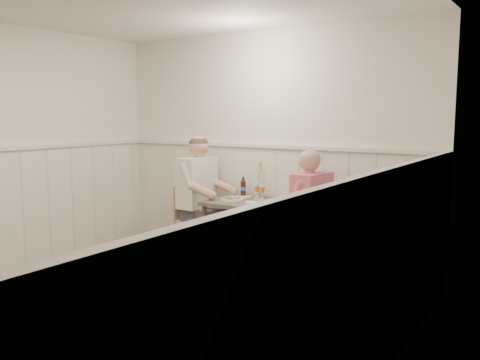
{
  "coord_description": "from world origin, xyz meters",
  "views": [
    {
      "loc": [
        2.96,
        -2.69,
        1.68
      ],
      "look_at": [
        0.06,
        1.64,
        1.0
      ],
      "focal_mm": 38.0,
      "sensor_mm": 36.0,
      "label": 1
    }
  ],
  "objects_px": {
    "diner_cream": "(200,207)",
    "beer_bottle": "(243,187)",
    "man_in_pink": "(308,226)",
    "chair_left": "(195,219)",
    "chair_right": "(316,230)",
    "dining_table": "(250,211)",
    "grass_vase": "(258,180)"
  },
  "relations": [
    {
      "from": "chair_left",
      "to": "diner_cream",
      "type": "height_order",
      "value": "diner_cream"
    },
    {
      "from": "dining_table",
      "to": "chair_left",
      "type": "bearing_deg",
      "value": 179.77
    },
    {
      "from": "dining_table",
      "to": "grass_vase",
      "type": "relative_size",
      "value": 2.14
    },
    {
      "from": "beer_bottle",
      "to": "grass_vase",
      "type": "height_order",
      "value": "grass_vase"
    },
    {
      "from": "chair_right",
      "to": "beer_bottle",
      "type": "xyz_separation_m",
      "value": [
        -1.05,
        0.28,
        0.31
      ]
    },
    {
      "from": "chair_right",
      "to": "man_in_pink",
      "type": "relative_size",
      "value": 0.73
    },
    {
      "from": "man_in_pink",
      "to": "grass_vase",
      "type": "bearing_deg",
      "value": 155.99
    },
    {
      "from": "man_in_pink",
      "to": "beer_bottle",
      "type": "xyz_separation_m",
      "value": [
        -0.97,
        0.3,
        0.28
      ]
    },
    {
      "from": "dining_table",
      "to": "man_in_pink",
      "type": "relative_size",
      "value": 0.65
    },
    {
      "from": "chair_left",
      "to": "man_in_pink",
      "type": "bearing_deg",
      "value": -1.93
    },
    {
      "from": "dining_table",
      "to": "diner_cream",
      "type": "bearing_deg",
      "value": 178.32
    },
    {
      "from": "chair_right",
      "to": "chair_left",
      "type": "relative_size",
      "value": 1.17
    },
    {
      "from": "dining_table",
      "to": "chair_left",
      "type": "height_order",
      "value": "chair_left"
    },
    {
      "from": "chair_left",
      "to": "beer_bottle",
      "type": "height_order",
      "value": "beer_bottle"
    },
    {
      "from": "beer_bottle",
      "to": "dining_table",
      "type": "bearing_deg",
      "value": -44.49
    },
    {
      "from": "chair_right",
      "to": "man_in_pink",
      "type": "distance_m",
      "value": 0.09
    },
    {
      "from": "man_in_pink",
      "to": "grass_vase",
      "type": "height_order",
      "value": "man_in_pink"
    },
    {
      "from": "diner_cream",
      "to": "beer_bottle",
      "type": "xyz_separation_m",
      "value": [
        0.44,
        0.24,
        0.24
      ]
    },
    {
      "from": "chair_left",
      "to": "beer_bottle",
      "type": "distance_m",
      "value": 0.69
    },
    {
      "from": "beer_bottle",
      "to": "grass_vase",
      "type": "xyz_separation_m",
      "value": [
        0.17,
        0.05,
        0.09
      ]
    },
    {
      "from": "diner_cream",
      "to": "grass_vase",
      "type": "height_order",
      "value": "diner_cream"
    },
    {
      "from": "dining_table",
      "to": "beer_bottle",
      "type": "height_order",
      "value": "beer_bottle"
    },
    {
      "from": "chair_right",
      "to": "man_in_pink",
      "type": "xyz_separation_m",
      "value": [
        -0.08,
        -0.02,
        0.03
      ]
    },
    {
      "from": "beer_bottle",
      "to": "chair_right",
      "type": "bearing_deg",
      "value": -15.05
    },
    {
      "from": "dining_table",
      "to": "man_in_pink",
      "type": "bearing_deg",
      "value": -3.78
    },
    {
      "from": "chair_right",
      "to": "beer_bottle",
      "type": "height_order",
      "value": "chair_right"
    },
    {
      "from": "dining_table",
      "to": "diner_cream",
      "type": "height_order",
      "value": "diner_cream"
    },
    {
      "from": "chair_right",
      "to": "man_in_pink",
      "type": "bearing_deg",
      "value": -165.27
    },
    {
      "from": "chair_right",
      "to": "beer_bottle",
      "type": "distance_m",
      "value": 1.13
    },
    {
      "from": "chair_left",
      "to": "beer_bottle",
      "type": "bearing_deg",
      "value": 26.47
    },
    {
      "from": "diner_cream",
      "to": "beer_bottle",
      "type": "distance_m",
      "value": 0.55
    },
    {
      "from": "beer_bottle",
      "to": "grass_vase",
      "type": "relative_size",
      "value": 0.53
    }
  ]
}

